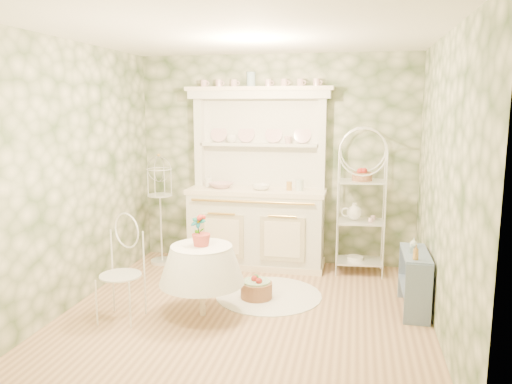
% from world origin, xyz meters
% --- Properties ---
extents(floor, '(3.60, 3.60, 0.00)m').
position_xyz_m(floor, '(0.00, 0.00, 0.00)').
color(floor, tan).
rests_on(floor, ground).
extents(ceiling, '(3.60, 3.60, 0.00)m').
position_xyz_m(ceiling, '(0.00, 0.00, 2.70)').
color(ceiling, white).
rests_on(ceiling, floor).
extents(wall_left, '(3.60, 3.60, 0.00)m').
position_xyz_m(wall_left, '(-1.80, 0.00, 1.35)').
color(wall_left, beige).
rests_on(wall_left, floor).
extents(wall_right, '(3.60, 3.60, 0.00)m').
position_xyz_m(wall_right, '(1.80, 0.00, 1.35)').
color(wall_right, beige).
rests_on(wall_right, floor).
extents(wall_back, '(3.60, 3.60, 0.00)m').
position_xyz_m(wall_back, '(0.00, 1.80, 1.35)').
color(wall_back, beige).
rests_on(wall_back, floor).
extents(wall_front, '(3.60, 3.60, 0.00)m').
position_xyz_m(wall_front, '(0.00, -1.80, 1.35)').
color(wall_front, beige).
rests_on(wall_front, floor).
extents(kitchen_dresser, '(1.87, 0.61, 2.29)m').
position_xyz_m(kitchen_dresser, '(-0.20, 1.52, 1.15)').
color(kitchen_dresser, white).
rests_on(kitchen_dresser, floor).
extents(bakers_rack, '(0.59, 0.44, 1.82)m').
position_xyz_m(bakers_rack, '(1.11, 1.49, 0.91)').
color(bakers_rack, white).
rests_on(bakers_rack, floor).
extents(side_shelf, '(0.31, 0.73, 0.61)m').
position_xyz_m(side_shelf, '(1.65, 0.40, 0.30)').
color(side_shelf, '#6F84A3').
rests_on(side_shelf, floor).
extents(round_table, '(0.72, 0.72, 0.70)m').
position_xyz_m(round_table, '(-0.41, -0.13, 0.35)').
color(round_table, white).
rests_on(round_table, floor).
extents(cafe_chair, '(0.50, 0.50, 0.83)m').
position_xyz_m(cafe_chair, '(-1.15, -0.39, 0.41)').
color(cafe_chair, white).
rests_on(cafe_chair, floor).
extents(birdcage_stand, '(0.39, 0.39, 1.53)m').
position_xyz_m(birdcage_stand, '(-1.45, 1.38, 0.76)').
color(birdcage_stand, white).
rests_on(birdcage_stand, floor).
extents(floor_basket, '(0.40, 0.40, 0.25)m').
position_xyz_m(floor_basket, '(0.02, 0.41, 0.12)').
color(floor_basket, '#A26C4B').
rests_on(floor_basket, floor).
extents(lace_rug, '(1.34, 1.34, 0.01)m').
position_xyz_m(lace_rug, '(0.14, 0.51, 0.00)').
color(lace_rug, white).
rests_on(lace_rug, floor).
extents(bowl_floral, '(0.37, 0.37, 0.07)m').
position_xyz_m(bowl_floral, '(-0.66, 1.50, 1.02)').
color(bowl_floral, white).
rests_on(bowl_floral, kitchen_dresser).
extents(bowl_white, '(0.30, 0.30, 0.07)m').
position_xyz_m(bowl_white, '(-0.13, 1.45, 1.02)').
color(bowl_white, white).
rests_on(bowl_white, kitchen_dresser).
extents(cup_left, '(0.14, 0.14, 0.10)m').
position_xyz_m(cup_left, '(-0.56, 1.68, 1.61)').
color(cup_left, white).
rests_on(cup_left, kitchen_dresser).
extents(cup_right, '(0.10, 0.10, 0.09)m').
position_xyz_m(cup_right, '(0.17, 1.68, 1.61)').
color(cup_right, white).
rests_on(cup_right, kitchen_dresser).
extents(potted_geranium, '(0.18, 0.14, 0.30)m').
position_xyz_m(potted_geranium, '(-0.44, -0.12, 0.85)').
color(potted_geranium, '#3F7238').
rests_on(potted_geranium, round_table).
extents(bottle_amber, '(0.06, 0.06, 0.15)m').
position_xyz_m(bottle_amber, '(1.61, 0.14, 0.68)').
color(bottle_amber, '#B0823C').
rests_on(bottle_amber, side_shelf).
extents(bottle_blue, '(0.04, 0.04, 0.09)m').
position_xyz_m(bottle_blue, '(1.60, 0.36, 0.65)').
color(bottle_blue, '#93B4C3').
rests_on(bottle_blue, side_shelf).
extents(bottle_glass, '(0.10, 0.10, 0.10)m').
position_xyz_m(bottle_glass, '(1.64, 0.59, 0.65)').
color(bottle_glass, silver).
rests_on(bottle_glass, side_shelf).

